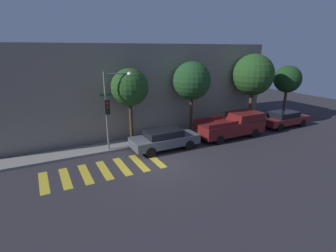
{
  "coord_description": "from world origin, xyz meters",
  "views": [
    {
      "loc": [
        -6.01,
        -12.74,
        6.57
      ],
      "look_at": [
        1.72,
        2.1,
        1.6
      ],
      "focal_mm": 28.0,
      "sensor_mm": 36.0,
      "label": 1
    }
  ],
  "objects": [
    {
      "name": "traffic_light_pole",
      "position": [
        -1.6,
        3.37,
        3.42
      ],
      "size": [
        2.18,
        0.56,
        5.21
      ],
      "color": "slate",
      "rests_on": "ground"
    },
    {
      "name": "building_row",
      "position": [
        0.0,
        8.3,
        3.46
      ],
      "size": [
        26.0,
        6.0,
        6.91
      ],
      "primitive_type": "cube",
      "color": "gray",
      "rests_on": "ground"
    },
    {
      "name": "sedan_near_corner",
      "position": [
        1.45,
        2.1,
        0.75
      ],
      "size": [
        4.55,
        1.88,
        1.39
      ],
      "color": "#4C5156",
      "rests_on": "ground"
    },
    {
      "name": "sedan_middle",
      "position": [
        13.1,
        2.1,
        0.72
      ],
      "size": [
        4.51,
        1.8,
        1.34
      ],
      "color": "maroon",
      "rests_on": "ground"
    },
    {
      "name": "pickup_truck",
      "position": [
        7.32,
        2.1,
        0.92
      ],
      "size": [
        5.38,
        2.13,
        1.79
      ],
      "color": "maroon",
      "rests_on": "ground"
    },
    {
      "name": "tree_near_corner",
      "position": [
        -0.15,
        4.11,
        4.03
      ],
      "size": [
        2.54,
        2.54,
        5.33
      ],
      "color": "#42301E",
      "rests_on": "ground"
    },
    {
      "name": "ground_plane",
      "position": [
        0.0,
        0.0,
        0.0
      ],
      "size": [
        60.0,
        60.0,
        0.0
      ],
      "primitive_type": "plane",
      "color": "#2D2B30"
    },
    {
      "name": "crosswalk",
      "position": [
        -2.99,
        0.8,
        0.0
      ],
      "size": [
        6.68,
        2.6,
        0.0
      ],
      "color": "gold",
      "rests_on": "ground"
    },
    {
      "name": "tree_midblock",
      "position": [
        4.8,
        4.11,
        4.2
      ],
      "size": [
        2.88,
        2.88,
        5.66
      ],
      "color": "#42301E",
      "rests_on": "ground"
    },
    {
      "name": "sidewalk",
      "position": [
        0.0,
        4.05,
        0.07
      ],
      "size": [
        26.0,
        1.7,
        0.14
      ],
      "primitive_type": "cube",
      "color": "gray",
      "rests_on": "ground"
    },
    {
      "name": "tree_behind_truck",
      "position": [
        15.47,
        4.11,
        3.77
      ],
      "size": [
        2.53,
        2.53,
        5.07
      ],
      "color": "#4C3823",
      "rests_on": "ground"
    },
    {
      "name": "tree_far_end",
      "position": [
        11.04,
        4.11,
        4.38
      ],
      "size": [
        3.52,
        3.52,
        6.16
      ],
      "color": "#4C3823",
      "rests_on": "ground"
    }
  ]
}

